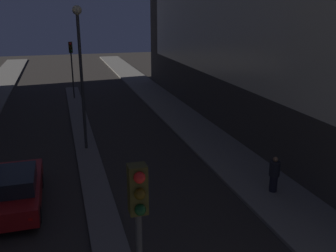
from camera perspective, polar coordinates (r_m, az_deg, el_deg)
The scene contains 6 objects.
median_strip at distance 21.98m, azimuth -12.48°, elevation -2.72°, with size 1.18×34.08×0.12m.
traffic_light_near at distance 6.92m, azimuth -4.43°, elevation -15.86°, with size 0.32×0.42×4.79m.
traffic_light_mid at distance 32.92m, azimuth -14.52°, elevation 10.09°, with size 0.32×0.42×4.79m.
street_lamp at distance 20.07m, azimuth -13.23°, elevation 10.13°, with size 0.48×0.48×7.54m.
car_left_lane at distance 15.79m, azimuth -22.11°, elevation -8.88°, with size 1.80×4.80×1.58m.
pedestrian_on_right_sidewalk at distance 16.21m, azimuth 15.88°, elevation -7.01°, with size 0.44×0.44×1.54m.
Camera 1 is at (-1.14, -2.65, 7.40)m, focal length 40.00 mm.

